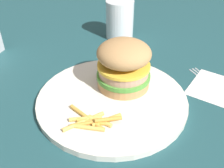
{
  "coord_description": "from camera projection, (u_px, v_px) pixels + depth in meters",
  "views": [
    {
      "loc": [
        -0.16,
        0.35,
        0.32
      ],
      "look_at": [
        -0.02,
        -0.01,
        0.04
      ],
      "focal_mm": 41.94,
      "sensor_mm": 36.0,
      "label": 1
    }
  ],
  "objects": [
    {
      "name": "drink_glass",
      "position": [
        120.0,
        22.0,
        0.72
      ],
      "size": [
        0.08,
        0.08,
        0.1
      ],
      "color": "silver",
      "rests_on": "ground_plane"
    },
    {
      "name": "ground_plane",
      "position": [
        100.0,
        104.0,
        0.5
      ],
      "size": [
        1.6,
        1.6,
        0.0
      ],
      "primitive_type": "plane",
      "color": "#1E474C"
    },
    {
      "name": "plate",
      "position": [
        112.0,
        99.0,
        0.5
      ],
      "size": [
        0.29,
        0.29,
        0.01
      ],
      "primitive_type": "cylinder",
      "color": "silver",
      "rests_on": "ground_plane"
    },
    {
      "name": "fries_pile",
      "position": [
        92.0,
        121.0,
        0.44
      ],
      "size": [
        0.1,
        0.07,
        0.01
      ],
      "color": "#E5B251",
      "rests_on": "plate"
    },
    {
      "name": "fork",
      "position": [
        219.0,
        88.0,
        0.54
      ],
      "size": [
        0.13,
        0.14,
        0.0
      ],
      "color": "silver",
      "rests_on": "napkin"
    },
    {
      "name": "sandwich",
      "position": [
        124.0,
        64.0,
        0.5
      ],
      "size": [
        0.11,
        0.11,
        0.1
      ],
      "color": "tan",
      "rests_on": "plate"
    },
    {
      "name": "napkin",
      "position": [
        219.0,
        89.0,
        0.54
      ],
      "size": [
        0.13,
        0.13,
        0.0
      ],
      "primitive_type": "cube",
      "rotation": [
        0.0,
        0.0,
        -0.24
      ],
      "color": "white",
      "rests_on": "ground_plane"
    }
  ]
}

